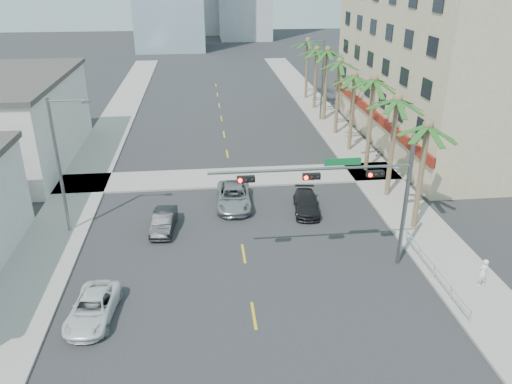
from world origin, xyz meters
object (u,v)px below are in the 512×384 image
Objects in this scene: traffic_signal_mast at (352,187)px; car_parked_far at (93,308)px; car_lane_right at (306,203)px; car_lane_center at (234,197)px; pedestrian at (483,273)px; car_lane_left at (164,221)px.

car_parked_far is (-13.73, -3.29, -4.45)m from traffic_signal_mast.
car_parked_far is at bearing -133.73° from car_lane_right.
car_parked_far is 14.43m from car_lane_center.
traffic_signal_mast is 8.42m from pedestrian.
car_lane_left is 2.36× the size of pedestrian.
car_parked_far is at bearing -102.76° from car_lane_left.
car_parked_far is at bearing -166.53° from traffic_signal_mast.
car_parked_far is 20.50m from pedestrian.
pedestrian is at bearing -20.47° from car_lane_left.
car_parked_far is 16.74m from car_lane_right.
pedestrian reaches higher than car_parked_far.
traffic_signal_mast is 2.86× the size of car_lane_left.
car_lane_left is 0.74× the size of car_lane_center.
traffic_signal_mast is 8.65m from car_lane_right.
car_lane_center is (-5.92, 8.84, -4.33)m from traffic_signal_mast.
traffic_signal_mast is 2.53× the size of car_parked_far.
traffic_signal_mast reaches higher than car_lane_center.
car_lane_left is at bearing 152.40° from traffic_signal_mast.
pedestrian reaches higher than car_lane_center.
car_lane_left is at bearing -36.42° from pedestrian.
traffic_signal_mast reaches higher than car_parked_far.
traffic_signal_mast reaches higher than car_lane_right.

